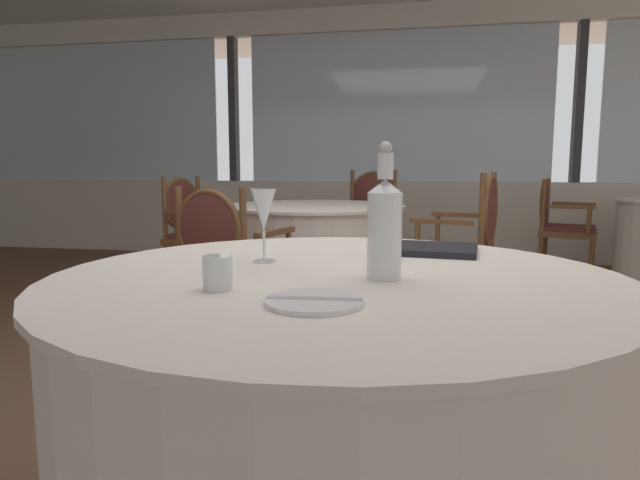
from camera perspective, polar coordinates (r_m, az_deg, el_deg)
The scene contains 15 objects.
ground_plane at distance 2.36m, azimuth 2.50°, elevation -17.45°, with size 15.14×15.14×0.00m, color brown.
window_wall_far at distance 6.02m, azimuth 7.94°, elevation 8.32°, with size 11.65×0.14×2.70m.
foreground_table at distance 1.45m, azimuth 1.74°, elevation -17.99°, with size 1.40×1.40×0.74m.
side_plate at distance 1.04m, azimuth -0.60°, elevation -6.49°, with size 0.19×0.19×0.01m, color white.
butter_knife at distance 1.04m, azimuth -0.60°, elevation -6.21°, with size 0.18×0.02×0.00m, color silver.
water_bottle at distance 1.26m, azimuth 6.83°, elevation 1.54°, with size 0.08×0.08×0.32m.
wine_glass at distance 1.48m, azimuth -5.97°, elevation 3.04°, with size 0.07×0.07×0.20m.
water_tumbler at distance 1.17m, azimuth -10.74°, elevation -3.39°, with size 0.06×0.06×0.07m, color white.
menu_book at distance 1.69m, azimuth 11.40°, elevation -0.94°, with size 0.29×0.23×0.02m, color black.
background_table_0 at distance 3.82m, azimuth -0.62°, elevation -1.82°, with size 1.27×1.27×0.74m.
dining_chair_0_0 at distance 4.37m, azimuth -13.14°, elevation 1.50°, with size 0.57×0.61×0.93m.
dining_chair_0_1 at distance 2.90m, azimuth -10.01°, elevation -1.83°, with size 0.61×0.57×0.90m.
dining_chair_0_2 at distance 3.46m, azimuth 15.34°, elevation 0.19°, with size 0.57×0.61×0.97m.
dining_chair_0_3 at distance 4.77m, azimuth 5.13°, elevation 2.36°, with size 0.61×0.57×0.98m.
dining_chair_1_1 at distance 5.27m, azimuth 23.89°, elevation 1.88°, with size 0.57×0.62×0.90m.
Camera 1 is at (0.30, -2.11, 1.00)m, focal length 30.33 mm.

